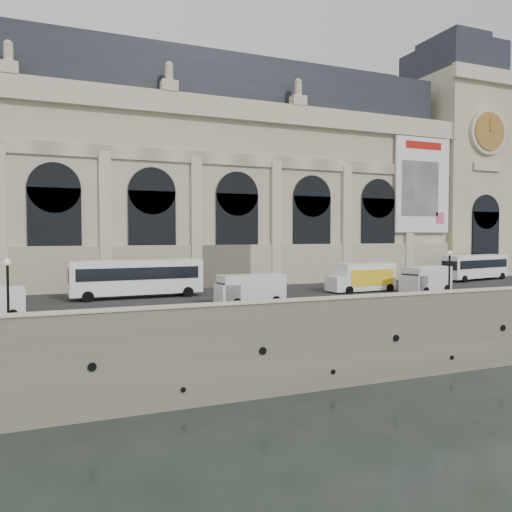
{
  "coord_description": "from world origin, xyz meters",
  "views": [
    {
      "loc": [
        -24.23,
        -33.56,
        12.12
      ],
      "look_at": [
        -1.55,
        22.0,
        9.61
      ],
      "focal_mm": 35.0,
      "sensor_mm": 36.0,
      "label": 1
    }
  ],
  "objects_px": {
    "bus_right": "(476,266)",
    "box_truck": "(362,278)",
    "lamp_left": "(8,294)",
    "van_b": "(248,290)",
    "van_c": "(425,280)",
    "bus_left": "(137,277)",
    "lamp_right": "(449,276)"
  },
  "relations": [
    {
      "from": "bus_right",
      "to": "box_truck",
      "type": "distance_m",
      "value": 22.57
    },
    {
      "from": "bus_right",
      "to": "lamp_left",
      "type": "relative_size",
      "value": 2.59
    },
    {
      "from": "van_b",
      "to": "van_c",
      "type": "xyz_separation_m",
      "value": [
        20.52,
        1.31,
        0.06
      ]
    },
    {
      "from": "bus_left",
      "to": "van_b",
      "type": "bearing_deg",
      "value": -45.83
    },
    {
      "from": "bus_left",
      "to": "box_truck",
      "type": "height_order",
      "value": "bus_left"
    },
    {
      "from": "bus_left",
      "to": "van_c",
      "type": "xyz_separation_m",
      "value": [
        28.71,
        -7.12,
        -0.66
      ]
    },
    {
      "from": "lamp_left",
      "to": "van_b",
      "type": "bearing_deg",
      "value": 12.49
    },
    {
      "from": "bus_right",
      "to": "van_b",
      "type": "xyz_separation_m",
      "value": [
        -37.05,
        -10.43,
        -0.56
      ]
    },
    {
      "from": "van_b",
      "to": "lamp_left",
      "type": "distance_m",
      "value": 18.94
    },
    {
      "from": "bus_right",
      "to": "box_truck",
      "type": "relative_size",
      "value": 1.53
    },
    {
      "from": "bus_left",
      "to": "lamp_left",
      "type": "bearing_deg",
      "value": -129.38
    },
    {
      "from": "bus_right",
      "to": "van_b",
      "type": "distance_m",
      "value": 38.5
    },
    {
      "from": "bus_left",
      "to": "lamp_left",
      "type": "relative_size",
      "value": 2.76
    },
    {
      "from": "van_b",
      "to": "lamp_right",
      "type": "relative_size",
      "value": 1.3
    },
    {
      "from": "van_b",
      "to": "lamp_right",
      "type": "xyz_separation_m",
      "value": [
        18.26,
        -4.59,
        0.98
      ]
    },
    {
      "from": "bus_left",
      "to": "bus_right",
      "type": "relative_size",
      "value": 1.06
    },
    {
      "from": "van_b",
      "to": "box_truck",
      "type": "height_order",
      "value": "box_truck"
    },
    {
      "from": "box_truck",
      "to": "lamp_left",
      "type": "height_order",
      "value": "lamp_left"
    },
    {
      "from": "bus_left",
      "to": "van_c",
      "type": "relative_size",
      "value": 1.91
    },
    {
      "from": "van_c",
      "to": "box_truck",
      "type": "height_order",
      "value": "box_truck"
    },
    {
      "from": "bus_right",
      "to": "van_b",
      "type": "relative_size",
      "value": 1.95
    },
    {
      "from": "box_truck",
      "to": "bus_left",
      "type": "bearing_deg",
      "value": 171.4
    },
    {
      "from": "van_b",
      "to": "van_c",
      "type": "bearing_deg",
      "value": 3.65
    },
    {
      "from": "bus_right",
      "to": "box_truck",
      "type": "bearing_deg",
      "value": -165.8
    },
    {
      "from": "van_b",
      "to": "bus_left",
      "type": "bearing_deg",
      "value": 134.17
    },
    {
      "from": "box_truck",
      "to": "van_b",
      "type": "bearing_deg",
      "value": -162.13
    },
    {
      "from": "bus_left",
      "to": "box_truck",
      "type": "bearing_deg",
      "value": -8.6
    },
    {
      "from": "bus_left",
      "to": "bus_right",
      "type": "height_order",
      "value": "bus_left"
    },
    {
      "from": "box_truck",
      "to": "lamp_left",
      "type": "xyz_separation_m",
      "value": [
        -33.65,
        -8.99,
        0.74
      ]
    },
    {
      "from": "bus_right",
      "to": "lamp_right",
      "type": "relative_size",
      "value": 2.53
    },
    {
      "from": "van_c",
      "to": "box_truck",
      "type": "distance_m",
      "value": 6.43
    },
    {
      "from": "van_c",
      "to": "box_truck",
      "type": "relative_size",
      "value": 0.86
    }
  ]
}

